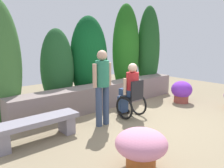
{
  "coord_description": "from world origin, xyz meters",
  "views": [
    {
      "loc": [
        -3.92,
        -3.26,
        1.88
      ],
      "look_at": [
        -0.53,
        0.62,
        0.85
      ],
      "focal_mm": 35.99,
      "sensor_mm": 36.0,
      "label": 1
    }
  ],
  "objects": [
    {
      "name": "ground_plane",
      "position": [
        0.0,
        0.0,
        0.0
      ],
      "size": [
        11.75,
        11.75,
        0.0
      ],
      "primitive_type": "plane",
      "color": "#87785C"
    },
    {
      "name": "stone_retaining_wall",
      "position": [
        0.0,
        1.53,
        0.33
      ],
      "size": [
        5.38,
        0.55,
        0.65
      ],
      "primitive_type": "cube",
      "color": "gray",
      "rests_on": "ground"
    },
    {
      "name": "hedge_backdrop",
      "position": [
        0.19,
        2.15,
        1.37
      ],
      "size": [
        5.96,
        0.99,
        3.04
      ],
      "color": "#3B6D32",
      "rests_on": "ground"
    },
    {
      "name": "stone_bench",
      "position": [
        -2.39,
        0.62,
        0.3
      ],
      "size": [
        1.61,
        0.43,
        0.44
      ],
      "rotation": [
        0.0,
        0.0,
        -0.01
      ],
      "color": "gray",
      "rests_on": "ground"
    },
    {
      "name": "person_in_wheelchair",
      "position": [
        -0.09,
        0.43,
        0.62
      ],
      "size": [
        0.53,
        0.66,
        1.33
      ],
      "rotation": [
        0.0,
        0.0,
        0.0
      ],
      "color": "black",
      "rests_on": "ground"
    },
    {
      "name": "person_standing_companion",
      "position": [
        -0.96,
        0.45,
        0.96
      ],
      "size": [
        0.49,
        0.3,
        1.66
      ],
      "rotation": [
        0.0,
        0.0,
        0.25
      ],
      "color": "#354563",
      "rests_on": "ground"
    },
    {
      "name": "flower_pot_terracotta_by_wall",
      "position": [
        -1.62,
        -1.27,
        0.35
      ],
      "size": [
        0.77,
        0.77,
        0.6
      ],
      "color": "#A85423",
      "rests_on": "ground"
    },
    {
      "name": "flower_pot_red_accent",
      "position": [
        1.99,
        0.31,
        0.34
      ],
      "size": [
        0.62,
        0.62,
        0.65
      ],
      "color": "#98433B",
      "rests_on": "ground"
    }
  ]
}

